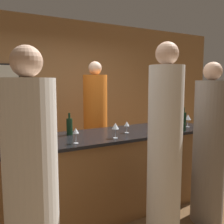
{
  "coord_description": "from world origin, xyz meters",
  "views": [
    {
      "loc": [
        -1.45,
        -2.62,
        1.61
      ],
      "look_at": [
        0.1,
        0.1,
        1.23
      ],
      "focal_mm": 40.0,
      "sensor_mm": 36.0,
      "label": 1
    }
  ],
  "objects_px": {
    "guest_2": "(32,189)",
    "wine_bottle_2": "(183,121)",
    "wine_bottle_0": "(69,126)",
    "bartender": "(95,128)",
    "ice_bucket": "(167,116)",
    "guest_1": "(209,149)",
    "guest_0": "(165,151)",
    "wine_bottle_1": "(46,131)"
  },
  "relations": [
    {
      "from": "guest_2",
      "to": "wine_bottle_2",
      "type": "height_order",
      "value": "guest_2"
    },
    {
      "from": "ice_bucket",
      "to": "wine_bottle_0",
      "type": "bearing_deg",
      "value": -175.79
    },
    {
      "from": "guest_1",
      "to": "wine_bottle_2",
      "type": "xyz_separation_m",
      "value": [
        0.05,
        0.45,
        0.26
      ]
    },
    {
      "from": "guest_1",
      "to": "ice_bucket",
      "type": "relative_size",
      "value": 8.88
    },
    {
      "from": "guest_0",
      "to": "wine_bottle_2",
      "type": "distance_m",
      "value": 0.9
    },
    {
      "from": "guest_2",
      "to": "ice_bucket",
      "type": "xyz_separation_m",
      "value": [
        2.3,
        1.16,
        0.23
      ]
    },
    {
      "from": "wine_bottle_2",
      "to": "bartender",
      "type": "bearing_deg",
      "value": 119.66
    },
    {
      "from": "bartender",
      "to": "ice_bucket",
      "type": "distance_m",
      "value": 1.13
    },
    {
      "from": "guest_0",
      "to": "guest_2",
      "type": "distance_m",
      "value": 1.3
    },
    {
      "from": "wine_bottle_1",
      "to": "wine_bottle_2",
      "type": "relative_size",
      "value": 0.97
    },
    {
      "from": "guest_1",
      "to": "wine_bottle_2",
      "type": "bearing_deg",
      "value": 83.97
    },
    {
      "from": "wine_bottle_0",
      "to": "wine_bottle_1",
      "type": "distance_m",
      "value": 0.38
    },
    {
      "from": "wine_bottle_0",
      "to": "ice_bucket",
      "type": "relative_size",
      "value": 1.28
    },
    {
      "from": "bartender",
      "to": "ice_bucket",
      "type": "relative_size",
      "value": 9.34
    },
    {
      "from": "guest_0",
      "to": "wine_bottle_1",
      "type": "relative_size",
      "value": 6.7
    },
    {
      "from": "ice_bucket",
      "to": "wine_bottle_1",
      "type": "bearing_deg",
      "value": -170.82
    },
    {
      "from": "guest_2",
      "to": "wine_bottle_1",
      "type": "distance_m",
      "value": 0.94
    },
    {
      "from": "wine_bottle_2",
      "to": "guest_1",
      "type": "bearing_deg",
      "value": -96.03
    },
    {
      "from": "guest_2",
      "to": "wine_bottle_2",
      "type": "relative_size",
      "value": 6.06
    },
    {
      "from": "guest_0",
      "to": "wine_bottle_2",
      "type": "bearing_deg",
      "value": 33.24
    },
    {
      "from": "wine_bottle_2",
      "to": "wine_bottle_0",
      "type": "bearing_deg",
      "value": 160.56
    },
    {
      "from": "guest_0",
      "to": "guest_1",
      "type": "relative_size",
      "value": 1.09
    },
    {
      "from": "guest_2",
      "to": "wine_bottle_0",
      "type": "bearing_deg",
      "value": 57.4
    },
    {
      "from": "guest_1",
      "to": "guest_2",
      "type": "distance_m",
      "value": 1.99
    },
    {
      "from": "wine_bottle_0",
      "to": "bartender",
      "type": "bearing_deg",
      "value": 46.04
    },
    {
      "from": "wine_bottle_1",
      "to": "ice_bucket",
      "type": "distance_m",
      "value": 1.99
    },
    {
      "from": "bartender",
      "to": "wine_bottle_2",
      "type": "relative_size",
      "value": 6.29
    },
    {
      "from": "guest_2",
      "to": "wine_bottle_1",
      "type": "xyz_separation_m",
      "value": [
        0.34,
        0.85,
        0.24
      ]
    },
    {
      "from": "guest_1",
      "to": "wine_bottle_2",
      "type": "distance_m",
      "value": 0.52
    },
    {
      "from": "guest_2",
      "to": "wine_bottle_0",
      "type": "distance_m",
      "value": 1.26
    },
    {
      "from": "guest_0",
      "to": "wine_bottle_2",
      "type": "relative_size",
      "value": 6.49
    },
    {
      "from": "guest_2",
      "to": "guest_1",
      "type": "bearing_deg",
      "value": 3.1
    },
    {
      "from": "ice_bucket",
      "to": "bartender",
      "type": "bearing_deg",
      "value": 148.04
    },
    {
      "from": "guest_0",
      "to": "wine_bottle_2",
      "type": "xyz_separation_m",
      "value": [
        0.74,
        0.48,
        0.17
      ]
    },
    {
      "from": "bartender",
      "to": "wine_bottle_2",
      "type": "height_order",
      "value": "bartender"
    },
    {
      "from": "guest_1",
      "to": "ice_bucket",
      "type": "height_order",
      "value": "guest_1"
    },
    {
      "from": "guest_1",
      "to": "wine_bottle_2",
      "type": "relative_size",
      "value": 5.98
    },
    {
      "from": "bartender",
      "to": "guest_0",
      "type": "xyz_separation_m",
      "value": [
        -0.06,
        -1.68,
        0.04
      ]
    },
    {
      "from": "wine_bottle_0",
      "to": "ice_bucket",
      "type": "bearing_deg",
      "value": 4.21
    },
    {
      "from": "wine_bottle_0",
      "to": "wine_bottle_1",
      "type": "xyz_separation_m",
      "value": [
        -0.33,
        -0.2,
        0.01
      ]
    },
    {
      "from": "guest_1",
      "to": "bartender",
      "type": "bearing_deg",
      "value": 111.0
    },
    {
      "from": "guest_0",
      "to": "wine_bottle_0",
      "type": "distance_m",
      "value": 1.16
    }
  ]
}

